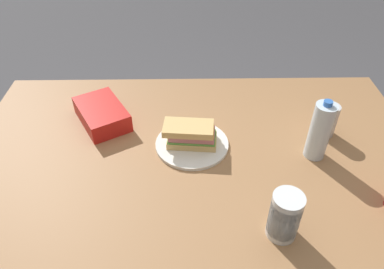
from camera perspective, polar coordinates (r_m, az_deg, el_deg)
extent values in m
cube|color=#9E7047|center=(1.26, 0.62, -4.33)|extent=(1.59, 1.03, 0.04)
cylinder|color=brown|center=(1.98, 21.41, -2.88)|extent=(0.07, 0.07, 0.72)
cylinder|color=brown|center=(1.96, -21.27, -3.37)|extent=(0.07, 0.07, 0.72)
cylinder|color=white|center=(1.29, 0.00, -1.50)|extent=(0.26, 0.26, 0.01)
cube|color=#DBB26B|center=(1.28, 0.00, -0.90)|extent=(0.18, 0.11, 0.02)
cube|color=#599E3F|center=(1.27, 0.00, -0.35)|extent=(0.17, 0.10, 0.01)
cube|color=#C6727A|center=(1.26, 0.00, 0.14)|extent=(0.16, 0.10, 0.02)
cube|color=yellow|center=(1.25, 0.00, 0.60)|extent=(0.16, 0.09, 0.01)
cube|color=#DBB26B|center=(1.24, -0.58, 0.99)|extent=(0.18, 0.11, 0.02)
cube|color=red|center=(1.42, -13.88, 3.10)|extent=(0.24, 0.27, 0.07)
cylinder|color=silver|center=(1.26, 19.34, 0.48)|extent=(0.07, 0.07, 0.21)
cylinder|color=blue|center=(1.20, 20.47, 4.59)|extent=(0.03, 0.03, 0.02)
cylinder|color=silver|center=(1.04, 14.02, -13.13)|extent=(0.08, 0.08, 0.09)
cylinder|color=silver|center=(1.02, 14.18, -12.52)|extent=(0.08, 0.08, 0.09)
cylinder|color=silver|center=(1.01, 14.35, -11.89)|extent=(0.08, 0.08, 0.09)
cylinder|color=silver|center=(1.00, 14.51, -11.24)|extent=(0.08, 0.08, 0.09)
cylinder|color=silver|center=(1.39, 20.39, 2.12)|extent=(0.07, 0.07, 0.12)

